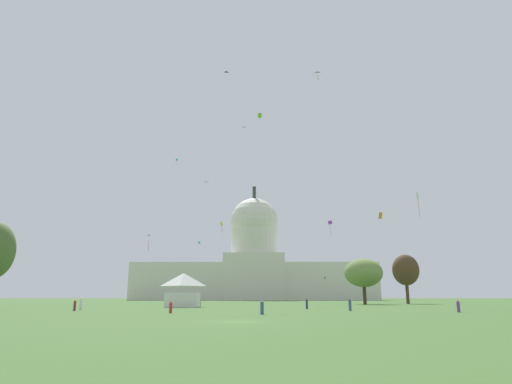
% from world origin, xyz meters
% --- Properties ---
extents(ground_plane, '(800.00, 800.00, 0.00)m').
position_xyz_m(ground_plane, '(0.00, 0.00, 0.00)').
color(ground_plane, '#42662D').
extents(capitol_building, '(124.06, 25.73, 59.81)m').
position_xyz_m(capitol_building, '(-2.07, 195.55, 17.20)').
color(capitol_building, silver).
rests_on(capitol_building, ground_plane).
extents(event_tent, '(6.60, 5.74, 6.55)m').
position_xyz_m(event_tent, '(-13.51, 49.91, 3.34)').
color(event_tent, white).
rests_on(event_tent, ground_plane).
extents(tree_east_far, '(7.82, 6.89, 13.59)m').
position_xyz_m(tree_east_far, '(42.52, 88.70, 9.22)').
color(tree_east_far, '#4C3823').
rests_on(tree_east_far, ground_plane).
extents(tree_east_mid, '(11.22, 10.60, 11.84)m').
position_xyz_m(tree_east_mid, '(28.93, 81.28, 8.08)').
color(tree_east_mid, '#42301E').
rests_on(tree_east_mid, ground_plane).
extents(person_denim_front_right, '(0.55, 0.55, 1.65)m').
position_xyz_m(person_denim_front_right, '(1.97, 15.20, 0.75)').
color(person_denim_front_right, '#3D5684').
rests_on(person_denim_front_right, ground_plane).
extents(person_white_edge_east, '(0.58, 0.58, 1.75)m').
position_xyz_m(person_white_edge_east, '(-26.99, 33.69, 0.80)').
color(person_white_edge_east, silver).
rests_on(person_white_edge_east, ground_plane).
extents(person_grey_back_right, '(0.45, 0.45, 1.71)m').
position_xyz_m(person_grey_back_right, '(-10.86, 55.31, 0.79)').
color(person_grey_back_right, gray).
rests_on(person_grey_back_right, ground_plane).
extents(person_navy_front_left, '(0.39, 0.39, 1.72)m').
position_xyz_m(person_navy_front_left, '(9.51, 38.06, 0.80)').
color(person_navy_front_left, navy).
rests_on(person_navy_front_left, ground_plane).
extents(person_purple_front_center, '(0.48, 0.48, 1.60)m').
position_xyz_m(person_purple_front_center, '(28.30, 22.69, 0.72)').
color(person_purple_front_center, '#703D93').
rests_on(person_purple_front_center, ground_plane).
extents(person_maroon_lawn_far_right, '(0.43, 0.43, 1.61)m').
position_xyz_m(person_maroon_lawn_far_right, '(-25.42, 27.51, 0.74)').
color(person_maroon_lawn_far_right, maroon).
rests_on(person_maroon_lawn_far_right, ground_plane).
extents(person_denim_aisle_center, '(0.47, 0.47, 1.76)m').
position_xyz_m(person_denim_aisle_center, '(14.91, 28.45, 0.80)').
color(person_denim_aisle_center, '#3D5684').
rests_on(person_denim_aisle_center, ground_plane).
extents(person_red_deep_crowd, '(0.42, 0.42, 1.52)m').
position_xyz_m(person_red_deep_crowd, '(-9.74, 19.46, 0.69)').
color(person_red_deep_crowd, red).
rests_on(person_red_deep_crowd, ground_plane).
extents(kite_orange_mid, '(1.37, 0.84, 3.54)m').
position_xyz_m(kite_orange_mid, '(-9.57, 153.69, 29.77)').
color(kite_orange_mid, orange).
extents(kite_cyan_high, '(0.86, 0.86, 2.60)m').
position_xyz_m(kite_cyan_high, '(-31.96, 130.96, 55.10)').
color(kite_cyan_high, '#33BCDB').
extents(kite_violet_mid, '(1.15, 0.26, 4.08)m').
position_xyz_m(kite_violet_mid, '(19.99, 77.17, 20.56)').
color(kite_violet_mid, purple).
extents(kite_lime_high, '(1.41, 1.44, 1.41)m').
position_xyz_m(kite_lime_high, '(1.43, 92.27, 57.65)').
color(kite_lime_high, '#8CD133').
extents(kite_green_mid, '(1.35, 1.33, 0.15)m').
position_xyz_m(kite_green_mid, '(-12.11, 72.85, 30.74)').
color(kite_green_mid, green).
extents(kite_pink_high, '(1.34, 0.67, 2.29)m').
position_xyz_m(kite_pink_high, '(16.47, 65.75, 58.14)').
color(kite_pink_high, pink).
extents(kite_black_low, '(0.38, 0.89, 1.14)m').
position_xyz_m(kite_black_low, '(31.54, 174.43, 10.46)').
color(kite_black_low, black).
extents(kite_yellow_low, '(0.66, 0.53, 2.49)m').
position_xyz_m(kite_yellow_low, '(-7.08, 59.82, 17.71)').
color(kite_yellow_low, yellow).
extents(kite_blue_high, '(1.18, 0.98, 0.12)m').
position_xyz_m(kite_blue_high, '(-6.08, 55.04, 52.68)').
color(kite_blue_high, blue).
extents(kite_gold_high, '(0.47, 0.73, 1.39)m').
position_xyz_m(kite_gold_high, '(-6.34, 168.94, 40.57)').
color(kite_gold_high, gold).
extents(kite_turquoise_mid, '(0.95, 0.91, 1.11)m').
position_xyz_m(kite_turquoise_mid, '(-26.14, 160.32, 25.47)').
color(kite_turquoise_mid, teal).
extents(kite_white_mid, '(0.40, 0.97, 4.84)m').
position_xyz_m(kite_white_mid, '(32.19, 45.38, 20.46)').
color(kite_white_mid, white).
extents(kite_red_low, '(1.06, 1.66, 3.38)m').
position_xyz_m(kite_red_low, '(-24.48, 65.51, 15.41)').
color(kite_red_low, red).
extents(kite_magenta_high, '(1.28, 1.14, 0.29)m').
position_xyz_m(kite_magenta_high, '(-2.45, 72.89, 45.89)').
color(kite_magenta_high, '#D1339E').
extents(kite_orange_low, '(0.80, 0.64, 1.26)m').
position_xyz_m(kite_orange_low, '(25.57, 48.40, 17.72)').
color(kite_orange_low, orange).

